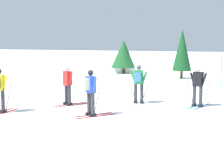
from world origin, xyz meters
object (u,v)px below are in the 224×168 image
(skier_green, at_px, (139,82))
(conifer_far_right, at_px, (124,54))
(trail_marker_pole, at_px, (221,72))
(conifer_far_centre, at_px, (182,50))
(skier_black, at_px, (198,85))
(skier_red, at_px, (68,84))
(skier_blue, at_px, (90,90))

(skier_green, xyz_separation_m, conifer_far_right, (-6.65, 13.17, 0.74))
(trail_marker_pole, height_order, conifer_far_centre, conifer_far_centre)
(skier_black, height_order, trail_marker_pole, trail_marker_pole)
(skier_red, height_order, trail_marker_pole, trail_marker_pole)
(skier_black, bearing_deg, conifer_far_right, 125.56)
(conifer_far_right, bearing_deg, skier_black, -54.44)
(conifer_far_centre, bearing_deg, skier_red, -96.64)
(skier_black, xyz_separation_m, conifer_far_right, (-9.15, 12.80, 0.78))
(skier_blue, height_order, conifer_far_right, conifer_far_right)
(skier_black, relative_size, conifer_far_centre, 0.47)
(skier_blue, distance_m, trail_marker_pole, 10.90)
(conifer_far_centre, bearing_deg, trail_marker_pole, -49.36)
(trail_marker_pole, xyz_separation_m, conifer_far_right, (-9.06, 5.91, 0.74))
(skier_red, bearing_deg, skier_blue, -37.49)
(trail_marker_pole, height_order, conifer_far_right, conifer_far_right)
(skier_red, bearing_deg, skier_black, 22.47)
(skier_blue, xyz_separation_m, skier_red, (-1.95, 1.50, -0.04))
(skier_black, xyz_separation_m, trail_marker_pole, (-0.10, 6.89, 0.04))
(skier_green, height_order, conifer_far_right, conifer_far_right)
(skier_red, xyz_separation_m, conifer_far_centre, (1.51, 12.99, 1.20))
(skier_green, relative_size, skier_blue, 1.00)
(trail_marker_pole, bearing_deg, skier_red, -118.90)
(conifer_far_right, relative_size, conifer_far_centre, 0.78)
(skier_red, bearing_deg, trail_marker_pole, 61.10)
(skier_green, xyz_separation_m, conifer_far_centre, (-1.04, 11.27, 1.16))
(skier_black, distance_m, skier_red, 5.47)
(skier_green, distance_m, skier_blue, 3.28)
(skier_green, xyz_separation_m, skier_blue, (-0.60, -3.22, 0.00))
(skier_blue, distance_m, conifer_far_right, 17.49)
(skier_green, xyz_separation_m, skier_red, (-2.56, -1.72, -0.04))
(conifer_far_right, height_order, conifer_far_centre, conifer_far_centre)
(skier_blue, bearing_deg, conifer_far_centre, 91.74)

